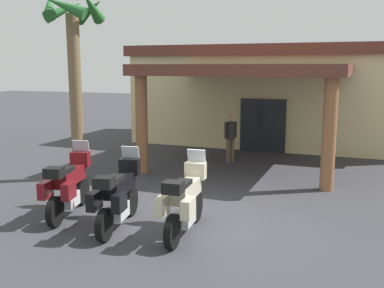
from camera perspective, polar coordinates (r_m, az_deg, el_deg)
ground_plane at (r=10.16m, az=0.27°, el=-9.43°), size 80.00×80.00×0.00m
motel_building at (r=19.89m, az=10.58°, el=6.40°), size 12.36×10.76×4.22m
motorcycle_maroon at (r=10.51m, az=-15.61°, el=-5.17°), size 0.92×2.19×1.61m
motorcycle_black at (r=9.48m, az=-9.52°, el=-6.57°), size 0.81×2.21×1.61m
motorcycle_cream at (r=9.01m, az=-0.96°, el=-7.33°), size 0.72×2.21×1.61m
pedestrian at (r=15.68m, az=4.96°, el=1.14°), size 0.35×0.44×1.68m
palm_tree_roadside at (r=13.57m, az=-14.95°, el=11.58°), size 1.88×1.92×5.51m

